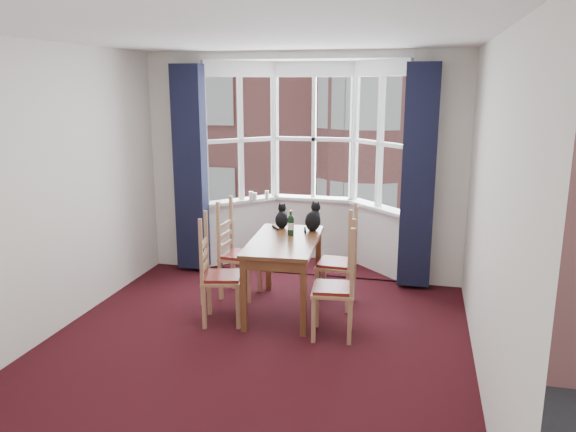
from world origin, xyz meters
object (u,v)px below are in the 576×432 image
(chair_left_near, at_px, (214,278))
(candle_tall, at_px, (251,196))
(candle_short, at_px, (255,196))
(chair_right_far, at_px, (344,265))
(cat_right, at_px, (313,219))
(wine_bottle, at_px, (291,224))
(chair_left_far, at_px, (233,256))
(candle_extra, at_px, (267,195))
(cat_left, at_px, (282,218))
(chair_right_near, at_px, (343,290))
(dining_table, at_px, (284,250))

(chair_left_near, relative_size, candle_tall, 7.84)
(chair_left_near, distance_m, candle_short, 2.13)
(chair_right_far, height_order, candle_tall, candle_tall)
(chair_left_near, height_order, chair_right_far, same)
(cat_right, relative_size, wine_bottle, 1.20)
(chair_left_far, bearing_deg, chair_right_far, -1.77)
(candle_short, bearing_deg, chair_left_far, -84.76)
(wine_bottle, relative_size, candle_short, 2.90)
(cat_right, bearing_deg, candle_extra, 126.30)
(cat_left, bearing_deg, chair_right_near, -49.07)
(cat_right, xyz_separation_m, candle_short, (-1.03, 1.16, -0.01))
(chair_left_far, relative_size, wine_bottle, 3.30)
(chair_right_near, bearing_deg, chair_left_far, 149.72)
(chair_right_near, distance_m, candle_extra, 2.56)
(candle_tall, bearing_deg, candle_short, 33.32)
(cat_right, distance_m, candle_tall, 1.57)
(cat_left, height_order, candle_extra, cat_left)
(candle_tall, distance_m, candle_short, 0.06)
(candle_tall, bearing_deg, chair_right_far, -41.87)
(chair_left_near, xyz_separation_m, chair_right_near, (1.33, -0.04, 0.00))
(chair_left_far, xyz_separation_m, candle_short, (-0.12, 1.30, 0.45))
(chair_right_far, relative_size, wine_bottle, 3.30)
(chair_left_near, bearing_deg, cat_left, 62.41)
(cat_left, height_order, candle_short, cat_left)
(dining_table, height_order, candle_extra, candle_extra)
(dining_table, height_order, wine_bottle, wine_bottle)
(chair_left_near, xyz_separation_m, cat_left, (0.49, 0.93, 0.44))
(chair_left_far, height_order, cat_left, cat_left)
(cat_right, bearing_deg, candle_short, 131.59)
(dining_table, bearing_deg, candle_tall, 118.29)
(dining_table, xyz_separation_m, candle_extra, (-0.65, 1.64, 0.25))
(cat_right, bearing_deg, dining_table, -116.35)
(candle_tall, bearing_deg, chair_left_near, -83.83)
(candle_extra, bearing_deg, cat_right, -53.70)
(wine_bottle, bearing_deg, candle_short, 120.32)
(chair_left_far, xyz_separation_m, wine_bottle, (0.72, -0.13, 0.45))
(candle_tall, relative_size, candle_short, 1.22)
(chair_right_near, xyz_separation_m, chair_right_far, (-0.09, 0.77, 0.00))
(chair_left_far, relative_size, chair_right_far, 1.00)
(chair_left_far, xyz_separation_m, candle_tall, (-0.16, 1.27, 0.46))
(cat_right, distance_m, wine_bottle, 0.33)
(chair_left_far, xyz_separation_m, cat_left, (0.54, 0.16, 0.44))
(dining_table, distance_m, chair_left_far, 0.79)
(chair_right_far, height_order, wine_bottle, wine_bottle)
(chair_left_far, distance_m, candle_extra, 1.40)
(chair_right_near, xyz_separation_m, wine_bottle, (-0.67, 0.68, 0.45))
(chair_left_far, bearing_deg, chair_left_near, -85.85)
(dining_table, xyz_separation_m, chair_left_far, (-0.69, 0.32, -0.22))
(chair_left_far, relative_size, candle_tall, 7.84)
(candle_short, bearing_deg, chair_right_far, -43.42)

